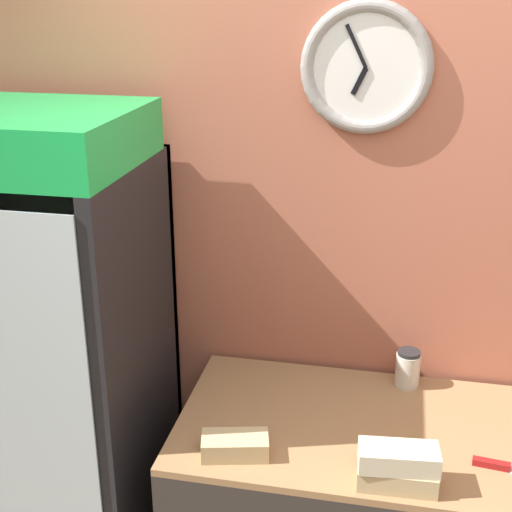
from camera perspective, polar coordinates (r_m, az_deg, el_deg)
name	(u,v)px	position (r m, az deg, el deg)	size (l,w,h in m)	color
wall_back	(397,257)	(2.66, 11.21, -0.05)	(5.20, 0.10, 2.70)	#B7664C
beverage_cooler	(51,341)	(2.75, -16.12, -6.55)	(0.78, 0.71, 1.93)	black
sandwich_stack_bottom	(397,476)	(2.25, 11.22, -16.91)	(0.24, 0.12, 0.07)	tan
sandwich_stack_middle	(399,458)	(2.21, 11.35, -15.54)	(0.24, 0.13, 0.07)	beige
sandwich_flat_left	(235,446)	(2.34, -1.69, -14.92)	(0.23, 0.15, 0.07)	tan
chefs_knife	(508,468)	(2.42, 19.54, -15.70)	(0.30, 0.07, 0.02)	silver
condiment_jar	(408,368)	(2.72, 12.04, -8.78)	(0.09, 0.09, 0.14)	silver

